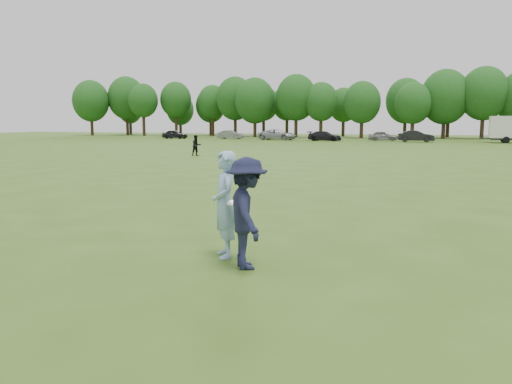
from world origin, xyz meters
TOP-DOWN VIEW (x-y plane):
  - ground at (0.00, 0.00)m, footprint 200.00×200.00m
  - thrower at (-0.50, 0.77)m, footprint 0.77×0.83m
  - defender at (0.13, 0.26)m, footprint 1.22×1.38m
  - player_far_a at (-13.85, 25.38)m, footprint 0.91×0.93m
  - car_a at (-35.45, 59.91)m, footprint 3.93×1.67m
  - car_b at (-26.89, 61.50)m, footprint 3.98×1.50m
  - car_c at (-19.03, 60.00)m, footprint 5.59×3.00m
  - car_d at (-11.93, 58.64)m, footprint 4.61×2.18m
  - car_e at (-4.62, 61.42)m, footprint 3.93×1.74m
  - car_f at (-0.29, 58.72)m, footprint 4.57×2.04m
  - disc_in_play at (-0.24, 0.60)m, footprint 0.28×0.28m
  - treeline at (2.81, 76.90)m, footprint 130.35×18.39m

SIDE VIEW (x-z plane):
  - ground at x=0.00m, z-range 0.00..0.00m
  - car_b at x=-26.89m, z-range 0.00..1.30m
  - car_d at x=-11.93m, z-range 0.00..1.30m
  - car_e at x=-4.62m, z-range 0.00..1.31m
  - car_a at x=-35.45m, z-range 0.00..1.33m
  - car_f at x=-0.29m, z-range 0.00..1.46m
  - car_c at x=-19.03m, z-range 0.00..1.49m
  - player_far_a at x=-13.85m, z-range 0.00..1.51m
  - defender at x=0.13m, z-range 0.00..1.86m
  - thrower at x=-0.50m, z-range 0.00..1.91m
  - disc_in_play at x=-0.24m, z-range 0.98..1.06m
  - treeline at x=2.81m, z-range 0.39..12.13m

